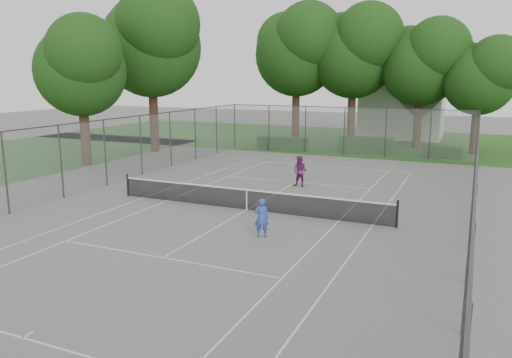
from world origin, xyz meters
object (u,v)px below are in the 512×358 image
at_px(girl_player, 262,218).
at_px(woman_player, 300,171).
at_px(tennis_net, 247,199).
at_px(house, 403,99).

relative_size(girl_player, woman_player, 0.87).
distance_m(tennis_net, woman_player, 5.45).
height_order(tennis_net, woman_player, woman_player).
distance_m(girl_player, woman_player, 8.64).
xyz_separation_m(tennis_net, house, (2.30, 29.74, 3.13)).
bearing_deg(woman_player, girl_player, -74.46).
bearing_deg(girl_player, woman_player, -103.55).
relative_size(house, woman_player, 5.50).
height_order(tennis_net, house, house).
distance_m(tennis_net, house, 29.99).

